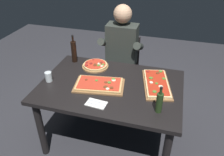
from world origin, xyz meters
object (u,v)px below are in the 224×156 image
(pizza_rectangular_left, at_px, (157,84))
(seated_diner, at_px, (121,52))
(wine_bottle_dark, at_px, (74,51))
(oil_bottle_amber, at_px, (159,102))
(pizza_round_far, at_px, (95,65))
(tumbler_near_camera, at_px, (49,77))
(diner_chair, at_px, (123,66))
(dining_table, at_px, (111,93))
(pizza_rectangular_front, at_px, (99,85))

(pizza_rectangular_left, relative_size, seated_diner, 0.43)
(wine_bottle_dark, xyz_separation_m, oil_bottle_amber, (1.04, -0.63, -0.03))
(oil_bottle_amber, bearing_deg, pizza_rectangular_left, 98.55)
(oil_bottle_amber, bearing_deg, pizza_round_far, 143.20)
(tumbler_near_camera, bearing_deg, seated_diner, 56.80)
(pizza_round_far, relative_size, diner_chair, 0.34)
(dining_table, xyz_separation_m, pizza_rectangular_front, (-0.10, -0.06, 0.12))
(dining_table, relative_size, oil_bottle_amber, 5.66)
(oil_bottle_amber, relative_size, tumbler_near_camera, 2.49)
(dining_table, distance_m, pizza_round_far, 0.42)
(pizza_round_far, height_order, seated_diner, seated_diner)
(pizza_rectangular_left, relative_size, diner_chair, 0.65)
(pizza_rectangular_front, xyz_separation_m, diner_chair, (0.02, 0.91, -0.27))
(tumbler_near_camera, bearing_deg, wine_bottle_dark, 79.91)
(oil_bottle_amber, xyz_separation_m, diner_chair, (-0.58, 1.13, -0.35))
(pizza_rectangular_left, bearing_deg, pizza_rectangular_front, -162.21)
(pizza_rectangular_left, bearing_deg, oil_bottle_amber, -81.45)
(seated_diner, bearing_deg, diner_chair, 90.00)
(dining_table, xyz_separation_m, oil_bottle_amber, (0.50, -0.27, 0.19))
(diner_chair, bearing_deg, oil_bottle_amber, -62.97)
(wine_bottle_dark, relative_size, diner_chair, 0.38)
(pizza_rectangular_left, distance_m, seated_diner, 0.81)
(pizza_rectangular_front, relative_size, diner_chair, 0.60)
(pizza_round_far, distance_m, wine_bottle_dark, 0.30)
(pizza_rectangular_left, xyz_separation_m, diner_chair, (-0.52, 0.74, -0.27))
(dining_table, xyz_separation_m, tumbler_near_camera, (-0.62, -0.10, 0.14))
(diner_chair, bearing_deg, pizza_rectangular_front, -91.39)
(oil_bottle_amber, relative_size, seated_diner, 0.19)
(dining_table, height_order, pizza_round_far, pizza_round_far)
(pizza_round_far, xyz_separation_m, tumbler_near_camera, (-0.36, -0.40, 0.02))
(dining_table, relative_size, pizza_round_far, 4.71)
(dining_table, height_order, pizza_rectangular_left, pizza_rectangular_left)
(dining_table, bearing_deg, oil_bottle_amber, -28.64)
(tumbler_near_camera, bearing_deg, pizza_round_far, 48.36)
(seated_diner, bearing_deg, oil_bottle_amber, -60.28)
(pizza_rectangular_left, relative_size, oil_bottle_amber, 2.29)
(wine_bottle_dark, bearing_deg, dining_table, -33.40)
(oil_bottle_amber, bearing_deg, wine_bottle_dark, 148.82)
(oil_bottle_amber, bearing_deg, seated_diner, 119.72)
(pizza_rectangular_front, xyz_separation_m, wine_bottle_dark, (-0.44, 0.41, 0.11))
(oil_bottle_amber, bearing_deg, tumbler_near_camera, 171.35)
(pizza_rectangular_left, height_order, seated_diner, seated_diner)
(diner_chair, bearing_deg, tumbler_near_camera, -119.78)
(wine_bottle_dark, height_order, tumbler_near_camera, wine_bottle_dark)
(seated_diner, bearing_deg, dining_table, -84.00)
(oil_bottle_amber, bearing_deg, diner_chair, 117.03)
(pizza_round_far, distance_m, oil_bottle_amber, 0.96)
(dining_table, height_order, tumbler_near_camera, tumbler_near_camera)
(pizza_rectangular_front, height_order, oil_bottle_amber, oil_bottle_amber)
(pizza_rectangular_front, relative_size, wine_bottle_dark, 1.59)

